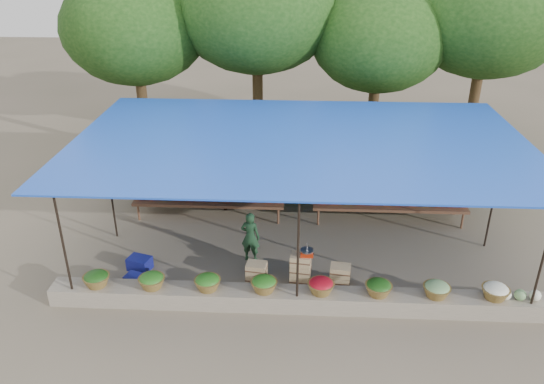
# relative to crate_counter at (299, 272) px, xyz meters

# --- Properties ---
(ground) EXTENTS (60.00, 60.00, 0.00)m
(ground) POSITION_rel_crate_counter_xyz_m (-0.04, 1.89, -0.31)
(ground) COLOR #635B49
(ground) RESTS_ON ground
(stone_curb) EXTENTS (10.60, 0.55, 0.40)m
(stone_curb) POSITION_rel_crate_counter_xyz_m (-0.04, -0.86, -0.11)
(stone_curb) COLOR slate
(stone_curb) RESTS_ON ground
(stall_canopy) EXTENTS (10.80, 6.60, 2.82)m
(stall_canopy) POSITION_rel_crate_counter_xyz_m (-0.04, 1.95, 2.37)
(stall_canopy) COLOR black
(stall_canopy) RESTS_ON ground
(produce_baskets) EXTENTS (8.98, 0.58, 0.34)m
(produce_baskets) POSITION_rel_crate_counter_xyz_m (-0.14, -0.86, 0.25)
(produce_baskets) COLOR brown
(produce_baskets) RESTS_ON stone_curb
(netting_backdrop) EXTENTS (10.60, 0.06, 2.50)m
(netting_backdrop) POSITION_rel_crate_counter_xyz_m (-0.04, 5.04, 0.94)
(netting_backdrop) COLOR #214719
(netting_backdrop) RESTS_ON ground
(tree_row) EXTENTS (16.51, 5.50, 7.12)m
(tree_row) POSITION_rel_crate_counter_xyz_m (0.46, 7.98, 4.39)
(tree_row) COLOR #352013
(tree_row) RESTS_ON ground
(fruit_table_left) EXTENTS (4.21, 0.95, 0.93)m
(fruit_table_left) POSITION_rel_crate_counter_xyz_m (-2.53, 3.24, 0.30)
(fruit_table_left) COLOR #543021
(fruit_table_left) RESTS_ON ground
(fruit_table_right) EXTENTS (4.21, 0.95, 0.93)m
(fruit_table_right) POSITION_rel_crate_counter_xyz_m (2.47, 3.24, 0.30)
(fruit_table_right) COLOR #543021
(fruit_table_right) RESTS_ON ground
(crate_counter) EXTENTS (2.39, 0.40, 0.77)m
(crate_counter) POSITION_rel_crate_counter_xyz_m (0.00, 0.00, 0.00)
(crate_counter) COLOR tan
(crate_counter) RESTS_ON ground
(weighing_scale) EXTENTS (0.30, 0.30, 0.32)m
(weighing_scale) POSITION_rel_crate_counter_xyz_m (0.16, -0.00, 0.54)
(weighing_scale) COLOR #B1290E
(weighing_scale) RESTS_ON crate_counter
(vendor_seated) EXTENTS (0.53, 0.41, 1.30)m
(vendor_seated) POSITION_rel_crate_counter_xyz_m (-1.19, 0.94, 0.34)
(vendor_seated) COLOR #1C3E23
(vendor_seated) RESTS_ON ground
(customer_left) EXTENTS (1.03, 0.92, 1.75)m
(customer_left) POSITION_rel_crate_counter_xyz_m (-2.34, 3.60, 0.56)
(customer_left) COLOR slate
(customer_left) RESTS_ON ground
(customer_mid) EXTENTS (1.21, 0.74, 1.81)m
(customer_mid) POSITION_rel_crate_counter_xyz_m (2.10, 4.34, 0.59)
(customer_mid) COLOR slate
(customer_mid) RESTS_ON ground
(customer_right) EXTENTS (1.16, 0.71, 1.85)m
(customer_right) POSITION_rel_crate_counter_xyz_m (4.60, 4.14, 0.62)
(customer_right) COLOR slate
(customer_right) RESTS_ON ground
(blue_crate_front) EXTENTS (0.54, 0.45, 0.28)m
(blue_crate_front) POSITION_rel_crate_counter_xyz_m (-3.70, -0.28, -0.17)
(blue_crate_front) COLOR navy
(blue_crate_front) RESTS_ON ground
(blue_crate_back) EXTENTS (0.61, 0.51, 0.31)m
(blue_crate_back) POSITION_rel_crate_counter_xyz_m (-3.80, 0.39, -0.15)
(blue_crate_back) COLOR navy
(blue_crate_back) RESTS_ON ground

